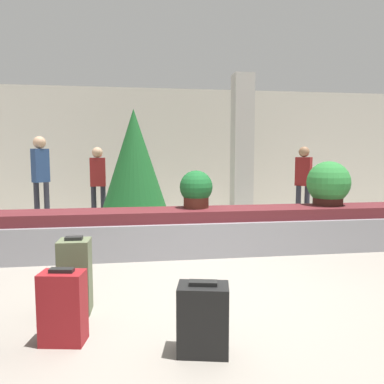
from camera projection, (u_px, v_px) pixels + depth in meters
name	position (u px, v px, depth m)	size (l,w,h in m)	color
ground_plane	(213.00, 290.00, 4.04)	(18.00, 18.00, 0.00)	gray
back_wall	(166.00, 149.00, 10.13)	(18.00, 0.06, 3.20)	beige
carousel	(192.00, 232.00, 5.54)	(8.02, 0.81, 0.65)	gray
pillar	(242.00, 148.00, 8.32)	(0.43, 0.43, 3.20)	beige
suitcase_0	(63.00, 307.00, 2.87)	(0.36, 0.26, 0.59)	maroon
suitcase_1	(75.00, 276.00, 3.42)	(0.28, 0.26, 0.71)	#5B6647
suitcase_3	(203.00, 319.00, 2.73)	(0.41, 0.32, 0.54)	black
potted_plant_0	(328.00, 184.00, 5.92)	(0.68, 0.68, 0.69)	#381914
potted_plant_1	(196.00, 189.00, 5.59)	(0.49, 0.49, 0.56)	#4C2319
traveler_0	(41.00, 171.00, 7.74)	(0.35, 0.36, 1.82)	#282833
traveler_1	(98.00, 178.00, 8.00)	(0.33, 0.22, 1.60)	#282833
traveler_2	(303.00, 177.00, 8.06)	(0.36, 0.35, 1.62)	#282833
decorated_tree	(134.00, 165.00, 7.15)	(1.39, 1.39, 2.31)	#4C331E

